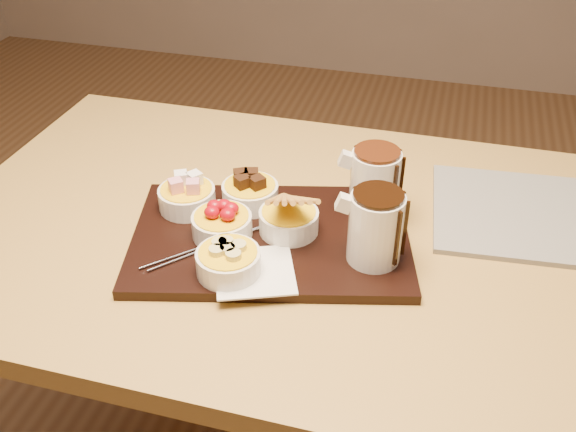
% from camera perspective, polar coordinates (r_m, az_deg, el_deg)
% --- Properties ---
extents(dining_table, '(1.20, 0.80, 0.75)m').
position_cam_1_polar(dining_table, '(1.18, -0.67, -4.63)').
color(dining_table, '#AE8840').
rests_on(dining_table, ground).
extents(serving_board, '(0.52, 0.40, 0.02)m').
position_cam_1_polar(serving_board, '(1.08, -1.54, -1.97)').
color(serving_board, black).
rests_on(serving_board, dining_table).
extents(napkin, '(0.16, 0.16, 0.00)m').
position_cam_1_polar(napkin, '(0.99, -2.96, -4.96)').
color(napkin, white).
rests_on(napkin, serving_board).
extents(bowl_marshmallows, '(0.10, 0.10, 0.04)m').
position_cam_1_polar(bowl_marshmallows, '(1.14, -8.95, 1.55)').
color(bowl_marshmallows, silver).
rests_on(bowl_marshmallows, serving_board).
extents(bowl_cake, '(0.10, 0.10, 0.04)m').
position_cam_1_polar(bowl_cake, '(1.14, -3.38, 1.92)').
color(bowl_cake, silver).
rests_on(bowl_cake, serving_board).
extents(bowl_strawberries, '(0.10, 0.10, 0.04)m').
position_cam_1_polar(bowl_strawberries, '(1.06, -5.88, -0.87)').
color(bowl_strawberries, silver).
rests_on(bowl_strawberries, serving_board).
extents(bowl_biscotti, '(0.10, 0.10, 0.04)m').
position_cam_1_polar(bowl_biscotti, '(1.07, 0.07, -0.48)').
color(bowl_biscotti, silver).
rests_on(bowl_biscotti, serving_board).
extents(bowl_bananas, '(0.10, 0.10, 0.04)m').
position_cam_1_polar(bowl_bananas, '(0.99, -5.31, -4.13)').
color(bowl_bananas, silver).
rests_on(bowl_bananas, serving_board).
extents(pitcher_dark_chocolate, '(0.10, 0.10, 0.12)m').
position_cam_1_polar(pitcher_dark_chocolate, '(1.00, 7.78, -1.10)').
color(pitcher_dark_chocolate, silver).
rests_on(pitcher_dark_chocolate, serving_board).
extents(pitcher_milk_chocolate, '(0.10, 0.10, 0.12)m').
position_cam_1_polar(pitcher_milk_chocolate, '(1.10, 7.69, 2.90)').
color(pitcher_milk_chocolate, silver).
rests_on(pitcher_milk_chocolate, serving_board).
extents(fondue_skewers, '(0.21, 0.20, 0.01)m').
position_cam_1_polar(fondue_skewers, '(1.05, -6.52, -2.34)').
color(fondue_skewers, silver).
rests_on(fondue_skewers, serving_board).
extents(newspaper, '(0.37, 0.30, 0.01)m').
position_cam_1_polar(newspaper, '(1.22, 20.86, 0.06)').
color(newspaper, beige).
rests_on(newspaper, dining_table).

